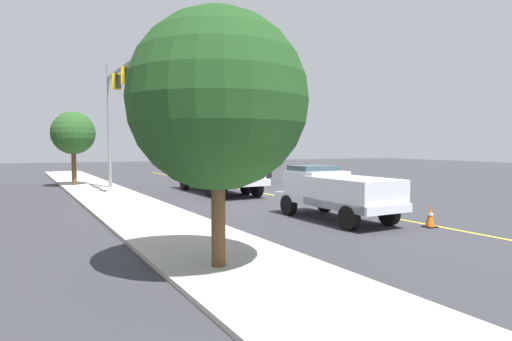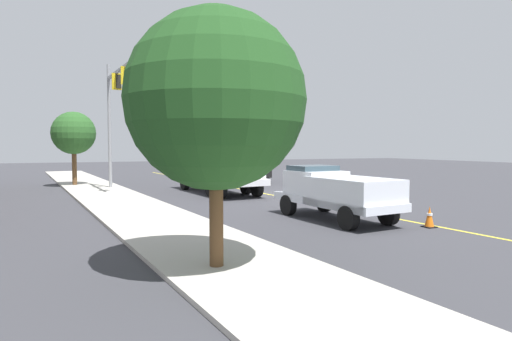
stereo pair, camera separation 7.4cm
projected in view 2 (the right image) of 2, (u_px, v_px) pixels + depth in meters
name	position (u px, v px, depth m)	size (l,w,h in m)	color
ground	(271.00, 195.00, 25.25)	(120.00, 120.00, 0.00)	#38383D
sidewalk_far_side	(122.00, 203.00, 21.09)	(60.00, 3.60, 0.12)	#B2ADA3
lane_centre_stripe	(271.00, 195.00, 25.25)	(50.00, 0.16, 0.01)	yellow
utility_bucket_truck	(218.00, 166.00, 26.38)	(8.41, 3.64, 7.35)	white
service_pickup_truck	(336.00, 191.00, 16.61)	(5.78, 2.65, 2.06)	white
passing_minivan	(246.00, 170.00, 34.68)	(4.96, 2.37, 1.69)	black
traffic_cone_leading	(429.00, 217.00, 15.12)	(0.40, 0.40, 0.74)	black
traffic_cone_mid_front	(285.00, 191.00, 23.71)	(0.40, 0.40, 0.79)	black
traffic_cone_mid_rear	(215.00, 180.00, 30.92)	(0.40, 0.40, 0.87)	black
traffic_signal_mast	(115.00, 103.00, 26.97)	(6.46, 0.90, 8.26)	gray
street_tree_left	(216.00, 101.00, 9.65)	(4.08, 4.08, 5.93)	brown
street_tree_right	(74.00, 133.00, 30.32)	(3.01, 3.01, 5.30)	brown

